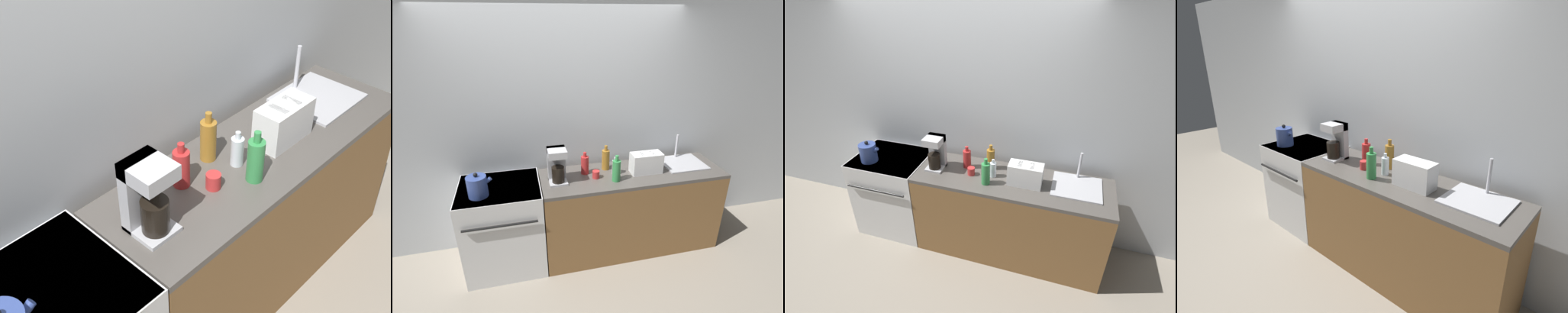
{
  "view_description": "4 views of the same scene",
  "coord_description": "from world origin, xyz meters",
  "views": [
    {
      "loc": [
        -1.18,
        -0.98,
        2.55
      ],
      "look_at": [
        0.21,
        0.32,
        1.11
      ],
      "focal_mm": 50.0,
      "sensor_mm": 36.0,
      "label": 1
    },
    {
      "loc": [
        -0.43,
        -2.31,
        2.39
      ],
      "look_at": [
        0.2,
        0.32,
        1.15
      ],
      "focal_mm": 28.0,
      "sensor_mm": 36.0,
      "label": 2
    },
    {
      "loc": [
        1.12,
        -2.08,
        2.61
      ],
      "look_at": [
        0.33,
        0.38,
        1.08
      ],
      "focal_mm": 28.0,
      "sensor_mm": 36.0,
      "label": 3
    },
    {
      "loc": [
        1.99,
        -1.51,
        1.95
      ],
      "look_at": [
        0.31,
        0.35,
        1.03
      ],
      "focal_mm": 28.0,
      "sensor_mm": 36.0,
      "label": 4
    }
  ],
  "objects": [
    {
      "name": "bottle_clear",
      "position": [
        0.48,
        0.31,
        1.0
      ],
      "size": [
        0.06,
        0.06,
        0.19
      ],
      "color": "silver",
      "rests_on": "counter_block"
    },
    {
      "name": "wall_back",
      "position": [
        0.0,
        0.7,
        1.3
      ],
      "size": [
        8.0,
        0.05,
        2.6
      ],
      "color": "silver",
      "rests_on": "ground_plane"
    },
    {
      "name": "toaster",
      "position": [
        0.8,
        0.27,
        1.03
      ],
      "size": [
        0.32,
        0.16,
        0.21
      ],
      "color": "white",
      "rests_on": "counter_block"
    },
    {
      "name": "cup_red",
      "position": [
        0.27,
        0.27,
        0.96
      ],
      "size": [
        0.07,
        0.07,
        0.08
      ],
      "color": "red",
      "rests_on": "counter_block"
    },
    {
      "name": "bottle_red",
      "position": [
        0.19,
        0.39,
        1.02
      ],
      "size": [
        0.08,
        0.08,
        0.23
      ],
      "color": "#B72828",
      "rests_on": "counter_block"
    },
    {
      "name": "ground_plane",
      "position": [
        0.0,
        0.0,
        0.0
      ],
      "size": [
        12.0,
        12.0,
        0.0
      ],
      "primitive_type": "plane",
      "color": "gray"
    },
    {
      "name": "bottle_green",
      "position": [
        0.45,
        0.17,
        1.04
      ],
      "size": [
        0.08,
        0.08,
        0.27
      ],
      "color": "#338C47",
      "rests_on": "counter_block"
    },
    {
      "name": "stove",
      "position": [
        -0.67,
        0.32,
        0.47
      ],
      "size": [
        0.77,
        0.68,
        0.92
      ],
      "color": "silver",
      "rests_on": "ground_plane"
    },
    {
      "name": "coffee_maker",
      "position": [
        -0.11,
        0.3,
        1.1
      ],
      "size": [
        0.17,
        0.19,
        0.35
      ],
      "color": "#B7B7BC",
      "rests_on": "counter_block"
    },
    {
      "name": "bottle_amber",
      "position": [
        0.42,
        0.44,
        1.04
      ],
      "size": [
        0.08,
        0.08,
        0.26
      ],
      "color": "#9E6B23",
      "rests_on": "counter_block"
    },
    {
      "name": "sink_tray",
      "position": [
        1.27,
        0.37,
        0.94
      ],
      "size": [
        0.45,
        0.4,
        0.28
      ],
      "color": "#B7B7BC",
      "rests_on": "counter_block"
    },
    {
      "name": "counter_block",
      "position": [
        0.67,
        0.3,
        0.46
      ],
      "size": [
        1.9,
        0.6,
        0.92
      ],
      "color": "brown",
      "rests_on": "ground_plane"
    },
    {
      "name": "kettle",
      "position": [
        -0.84,
        0.19,
        1.02
      ],
      "size": [
        0.22,
        0.18,
        0.23
      ],
      "color": "#33478C",
      "rests_on": "stove"
    }
  ]
}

